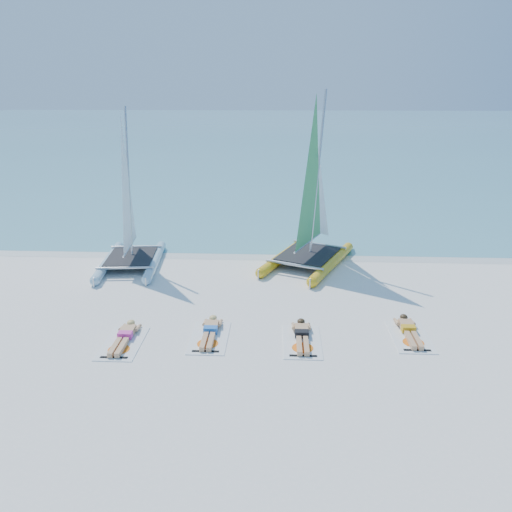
{
  "coord_description": "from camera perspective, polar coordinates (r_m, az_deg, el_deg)",
  "views": [
    {
      "loc": [
        1.53,
        -13.43,
        6.49
      ],
      "look_at": [
        0.85,
        1.2,
        1.42
      ],
      "focal_mm": 35.0,
      "sensor_mm": 36.0,
      "label": 1
    }
  ],
  "objects": [
    {
      "name": "ground",
      "position": [
        14.99,
        -3.49,
        -6.6
      ],
      "size": [
        140.0,
        140.0,
        0.0
      ],
      "primitive_type": "plane",
      "color": "silver",
      "rests_on": "ground"
    },
    {
      "name": "sea",
      "position": [
        76.72,
        1.57,
        14.23
      ],
      "size": [
        140.0,
        115.0,
        0.01
      ],
      "primitive_type": "cube",
      "color": "#7BC1CD",
      "rests_on": "ground"
    },
    {
      "name": "wet_sand_strip",
      "position": [
        20.07,
        -1.85,
        0.22
      ],
      "size": [
        140.0,
        1.4,
        0.01
      ],
      "primitive_type": "cube",
      "color": "silver",
      "rests_on": "ground"
    },
    {
      "name": "catamaran_blue",
      "position": [
        18.94,
        -14.39,
        4.05
      ],
      "size": [
        2.48,
        4.52,
        5.93
      ],
      "rotation": [
        0.0,
        0.0,
        0.09
      ],
      "color": "#A3C7D7",
      "rests_on": "ground"
    },
    {
      "name": "catamaran_yellow",
      "position": [
        18.93,
        6.64,
        5.42
      ],
      "size": [
        4.02,
        5.3,
        6.54
      ],
      "rotation": [
        0.0,
        0.0,
        -0.41
      ],
      "color": "yellow",
      "rests_on": "ground"
    },
    {
      "name": "towel_a",
      "position": [
        13.82,
        -14.97,
        -9.59
      ],
      "size": [
        1.0,
        1.85,
        0.02
      ],
      "primitive_type": "cube",
      "color": "silver",
      "rests_on": "ground"
    },
    {
      "name": "sunbather_a",
      "position": [
        13.93,
        -14.78,
        -8.83
      ],
      "size": [
        0.37,
        1.73,
        0.26
      ],
      "color": "#DFAA75",
      "rests_on": "towel_a"
    },
    {
      "name": "towel_b",
      "position": [
        13.68,
        -5.35,
        -9.27
      ],
      "size": [
        1.0,
        1.85,
        0.02
      ],
      "primitive_type": "cube",
      "color": "silver",
      "rests_on": "ground"
    },
    {
      "name": "sunbather_b",
      "position": [
        13.8,
        -5.25,
        -8.5
      ],
      "size": [
        0.37,
        1.73,
        0.26
      ],
      "color": "#DFAA75",
      "rests_on": "towel_b"
    },
    {
      "name": "towel_c",
      "position": [
        13.48,
        5.28,
        -9.72
      ],
      "size": [
        1.0,
        1.85,
        0.02
      ],
      "primitive_type": "cube",
      "color": "silver",
      "rests_on": "ground"
    },
    {
      "name": "sunbather_c",
      "position": [
        13.6,
        5.26,
        -8.93
      ],
      "size": [
        0.37,
        1.73,
        0.26
      ],
      "color": "#DFAA75",
      "rests_on": "towel_c"
    },
    {
      "name": "towel_d",
      "position": [
        14.3,
        17.2,
        -8.79
      ],
      "size": [
        1.0,
        1.85,
        0.02
      ],
      "primitive_type": "cube",
      "color": "silver",
      "rests_on": "ground"
    },
    {
      "name": "sunbather_d",
      "position": [
        14.42,
        17.06,
        -8.05
      ],
      "size": [
        0.37,
        1.73,
        0.26
      ],
      "color": "#DFAA75",
      "rests_on": "towel_d"
    }
  ]
}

